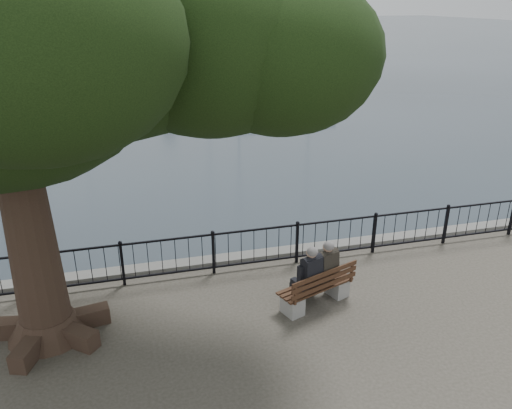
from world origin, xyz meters
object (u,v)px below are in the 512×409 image
object	(u,v)px
person_left	(306,278)
bench	(317,292)
lion_monument	(163,46)
tree	(48,33)
person_right	(322,272)

from	to	relation	value
person_left	bench	bearing A→B (deg)	-4.28
bench	lion_monument	world-z (taller)	lion_monument
person_left	tree	size ratio (longest dim) A/B	0.14
lion_monument	person_right	bearing A→B (deg)	-91.19
bench	person_right	size ratio (longest dim) A/B	1.25
person_left	lion_monument	world-z (taller)	lion_monument
tree	lion_monument	size ratio (longest dim) A/B	1.18
person_left	tree	bearing A→B (deg)	173.90
bench	tree	bearing A→B (deg)	174.00
person_right	tree	xyz separation A→B (m)	(-4.62, 0.31, 4.71)
bench	person_right	world-z (taller)	person_right
bench	tree	xyz separation A→B (m)	(-4.46, 0.47, 5.04)
person_right	lion_monument	world-z (taller)	lion_monument
person_left	person_right	size ratio (longest dim) A/B	1.00
person_left	tree	world-z (taller)	tree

